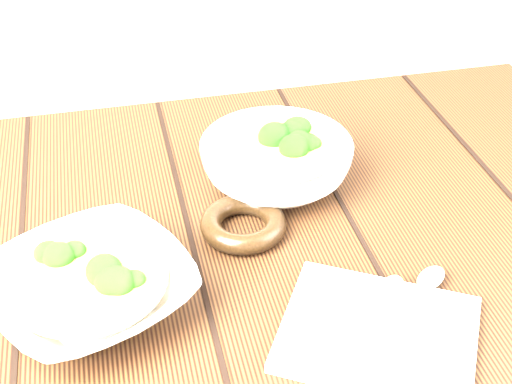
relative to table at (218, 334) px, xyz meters
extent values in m
cube|color=black|center=(0.00, 0.00, 0.10)|extent=(1.20, 0.80, 0.04)
cube|color=black|center=(0.54, 0.34, -0.28)|extent=(0.07, 0.07, 0.71)
imported|color=white|center=(-0.14, -0.04, 0.15)|extent=(0.28, 0.28, 0.05)
cylinder|color=#A38A49|center=(-0.14, -0.04, 0.16)|extent=(0.17, 0.17, 0.00)
ellipsoid|color=#2A6716|center=(-0.12, -0.04, 0.17)|extent=(0.03, 0.03, 0.03)
ellipsoid|color=#2A6716|center=(-0.14, -0.01, 0.17)|extent=(0.03, 0.03, 0.03)
ellipsoid|color=#2A6716|center=(-0.19, -0.03, 0.17)|extent=(0.03, 0.03, 0.03)
ellipsoid|color=#2A6716|center=(-0.16, -0.06, 0.17)|extent=(0.03, 0.03, 0.03)
ellipsoid|color=#2A6716|center=(-0.12, -0.07, 0.17)|extent=(0.03, 0.03, 0.03)
imported|color=white|center=(0.11, 0.14, 0.15)|extent=(0.25, 0.25, 0.06)
cylinder|color=#A38A49|center=(0.11, 0.14, 0.17)|extent=(0.16, 0.16, 0.00)
ellipsoid|color=#2A6716|center=(0.13, 0.14, 0.18)|extent=(0.03, 0.03, 0.03)
ellipsoid|color=#2A6716|center=(0.12, 0.17, 0.18)|extent=(0.03, 0.03, 0.03)
ellipsoid|color=#2A6716|center=(0.07, 0.17, 0.18)|extent=(0.03, 0.03, 0.03)
ellipsoid|color=#2A6716|center=(0.09, 0.13, 0.18)|extent=(0.03, 0.03, 0.03)
ellipsoid|color=#2A6716|center=(0.10, 0.10, 0.18)|extent=(0.03, 0.03, 0.03)
ellipsoid|color=#2A6716|center=(0.15, 0.10, 0.18)|extent=(0.03, 0.03, 0.03)
torus|color=black|center=(0.04, 0.05, 0.13)|extent=(0.12, 0.12, 0.03)
cube|color=beige|center=(0.14, -0.15, 0.13)|extent=(0.25, 0.24, 0.01)
cylinder|color=#A6A092|center=(0.13, -0.16, 0.13)|extent=(0.09, 0.10, 0.01)
ellipsoid|color=#A6A092|center=(0.18, -0.10, 0.13)|extent=(0.05, 0.05, 0.01)
cylinder|color=#A6A092|center=(0.17, -0.14, 0.13)|extent=(0.10, 0.08, 0.01)
ellipsoid|color=#A6A092|center=(0.23, -0.09, 0.13)|extent=(0.05, 0.05, 0.01)
camera|label=1|loc=(-0.09, -0.62, 0.67)|focal=50.00mm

